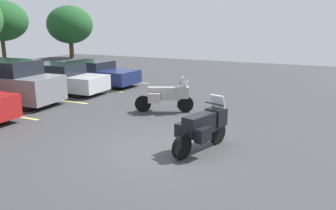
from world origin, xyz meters
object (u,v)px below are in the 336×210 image
at_px(car_silver, 59,79).
at_px(car_navy, 96,73).
at_px(motorcycle_second, 166,96).
at_px(motorcycle_touring, 203,126).
at_px(car_grey, 11,83).

xyz_separation_m(car_silver, car_navy, (2.55, -0.30, -0.05)).
height_order(motorcycle_second, car_navy, motorcycle_second).
distance_m(motorcycle_second, car_silver, 6.58).
bearing_deg(motorcycle_touring, car_grey, 80.22).
bearing_deg(motorcycle_touring, motorcycle_second, 39.76).
height_order(motorcycle_touring, car_navy, motorcycle_touring).
distance_m(motorcycle_second, car_grey, 6.80).
bearing_deg(car_grey, motorcycle_second, -76.19).
bearing_deg(motorcycle_touring, car_silver, 64.66).
bearing_deg(car_navy, car_silver, 173.20).
bearing_deg(motorcycle_second, motorcycle_touring, -140.24).
height_order(motorcycle_second, car_silver, car_silver).
bearing_deg(car_silver, car_grey, 177.62).
xyz_separation_m(motorcycle_second, car_grey, (-1.62, 6.60, 0.26)).
xyz_separation_m(car_grey, car_navy, (5.29, -0.42, -0.26)).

